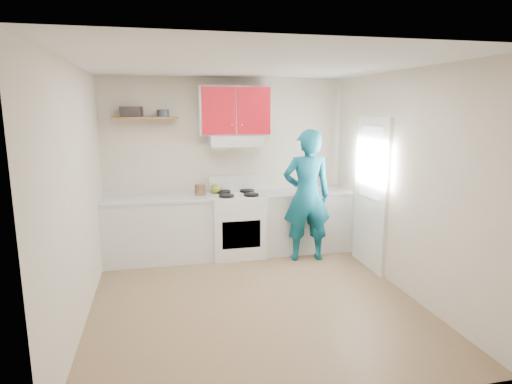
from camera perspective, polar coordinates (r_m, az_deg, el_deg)
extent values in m
plane|color=brown|center=(5.07, -0.28, -14.13)|extent=(3.80, 3.80, 0.00)
cube|color=white|center=(4.61, -0.31, 16.54)|extent=(3.60, 3.80, 0.04)
cube|color=beige|center=(6.51, -3.94, 3.49)|extent=(3.60, 0.04, 2.60)
cube|color=beige|center=(2.90, 7.96, -6.42)|extent=(3.60, 0.04, 2.60)
cube|color=beige|center=(4.63, -22.59, -0.51)|extent=(0.04, 3.80, 2.60)
cube|color=beige|center=(5.35, 18.88, 1.22)|extent=(0.04, 3.80, 2.60)
cube|color=white|center=(5.98, 15.03, -0.23)|extent=(0.05, 0.85, 2.05)
cube|color=white|center=(5.90, 15.00, 3.81)|extent=(0.01, 0.55, 0.95)
cube|color=silver|center=(6.32, -12.79, -4.90)|extent=(1.52, 0.60, 0.90)
cube|color=silver|center=(6.67, 6.32, -3.82)|extent=(1.32, 0.60, 0.90)
cube|color=white|center=(6.38, -2.49, -4.35)|extent=(0.76, 0.65, 0.92)
cube|color=silver|center=(6.27, -2.76, 6.84)|extent=(0.76, 0.44, 0.15)
cube|color=#AF0F1A|center=(6.31, -2.89, 10.73)|extent=(1.02, 0.33, 0.70)
cube|color=brown|center=(6.23, -14.46, 9.47)|extent=(0.90, 0.30, 0.04)
cube|color=#383235|center=(6.26, -16.21, 10.20)|extent=(0.31, 0.25, 0.14)
cylinder|color=#333D4C|center=(6.19, -12.26, 10.18)|extent=(0.21, 0.21, 0.10)
ellipsoid|color=olive|center=(6.36, -5.38, 0.45)|extent=(0.21, 0.21, 0.14)
cylinder|color=#503A23|center=(6.25, -7.43, 0.20)|extent=(0.16, 0.16, 0.18)
cube|color=olive|center=(6.36, 3.22, -0.25)|extent=(0.35, 0.29, 0.02)
cube|color=red|center=(6.69, 8.04, 0.16)|extent=(0.32, 0.28, 0.01)
imported|color=#0B5065|center=(6.12, 6.76, -0.50)|extent=(0.73, 0.52, 1.88)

